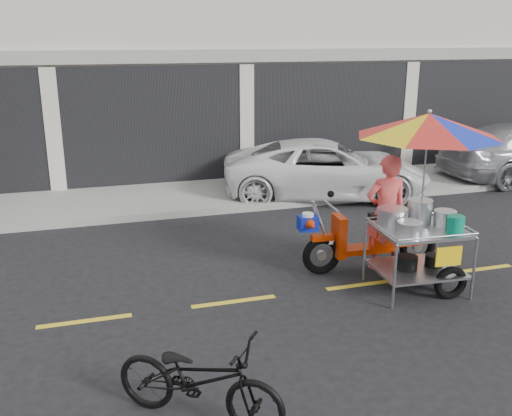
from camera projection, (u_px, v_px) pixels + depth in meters
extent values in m
plane|color=black|center=(364.00, 285.00, 8.49)|extent=(90.00, 90.00, 0.00)
cube|color=gray|center=(258.00, 189.00, 13.51)|extent=(45.00, 3.00, 0.15)
cube|color=beige|center=(210.00, 20.00, 16.96)|extent=(36.00, 8.00, 8.00)
cube|color=black|center=(247.00, 125.00, 14.00)|extent=(35.28, 0.06, 2.90)
cube|color=gray|center=(246.00, 56.00, 13.50)|extent=(36.00, 0.12, 0.30)
cube|color=gold|center=(364.00, 284.00, 8.49)|extent=(42.00, 0.10, 0.01)
imported|color=white|center=(326.00, 169.00, 12.99)|extent=(5.06, 3.32, 1.29)
imported|color=black|center=(199.00, 379.00, 5.37)|extent=(1.75, 1.53, 0.91)
torus|color=black|center=(321.00, 255.00, 8.80)|extent=(0.62, 0.15, 0.62)
torus|color=black|center=(417.00, 247.00, 9.16)|extent=(0.62, 0.15, 0.62)
cylinder|color=#9EA0A5|center=(321.00, 255.00, 8.80)|extent=(0.16, 0.07, 0.15)
cylinder|color=#9EA0A5|center=(417.00, 247.00, 9.16)|extent=(0.16, 0.07, 0.15)
cube|color=#AF2602|center=(322.00, 237.00, 8.71)|extent=(0.35, 0.15, 0.09)
cylinder|color=#9EA0A5|center=(322.00, 227.00, 8.67)|extent=(0.40, 0.08, 0.88)
cube|color=#AF2602|center=(339.00, 236.00, 8.77)|extent=(0.15, 0.38, 0.65)
cube|color=#AF2602|center=(367.00, 249.00, 8.95)|extent=(0.88, 0.35, 0.09)
cube|color=#AF2602|center=(397.00, 231.00, 8.99)|extent=(0.83, 0.33, 0.43)
cube|color=black|center=(392.00, 217.00, 8.89)|extent=(0.72, 0.30, 0.11)
cylinder|color=#9EA0A5|center=(331.00, 206.00, 8.60)|extent=(0.07, 0.60, 0.04)
sphere|color=black|center=(331.00, 194.00, 8.78)|extent=(0.11, 0.11, 0.11)
cylinder|color=white|center=(330.00, 241.00, 8.76)|extent=(0.14, 0.14, 0.05)
cube|color=navy|center=(308.00, 223.00, 8.59)|extent=(0.30, 0.25, 0.22)
cylinder|color=white|center=(308.00, 215.00, 8.55)|extent=(0.18, 0.18, 0.05)
cone|color=#AF2602|center=(312.00, 226.00, 8.41)|extent=(0.21, 0.25, 0.20)
torus|color=black|center=(450.00, 283.00, 7.98)|extent=(0.50, 0.14, 0.50)
cylinder|color=#9EA0A5|center=(394.00, 277.00, 7.61)|extent=(0.04, 0.04, 0.92)
cylinder|color=#9EA0A5|center=(365.00, 252.00, 8.52)|extent=(0.04, 0.04, 0.92)
cylinder|color=#9EA0A5|center=(474.00, 269.00, 7.87)|extent=(0.04, 0.04, 0.92)
cylinder|color=#9EA0A5|center=(437.00, 245.00, 8.78)|extent=(0.04, 0.04, 0.92)
cube|color=#9EA0A5|center=(416.00, 269.00, 8.23)|extent=(1.25, 1.04, 0.03)
cube|color=#9EA0A5|center=(420.00, 230.00, 8.06)|extent=(1.25, 1.04, 0.04)
cylinder|color=#9EA0A5|center=(438.00, 237.00, 7.59)|extent=(1.19, 0.09, 0.03)
cylinder|color=#9EA0A5|center=(404.00, 215.00, 8.50)|extent=(1.19, 0.09, 0.03)
cylinder|color=#9EA0A5|center=(381.00, 229.00, 7.91)|extent=(0.08, 0.98, 0.03)
cylinder|color=#9EA0A5|center=(458.00, 222.00, 8.17)|extent=(0.08, 0.98, 0.03)
cylinder|color=#9EA0A5|center=(401.00, 257.00, 8.69)|extent=(0.09, 0.82, 0.04)
cylinder|color=#9EA0A5|center=(403.00, 223.00, 8.53)|extent=(0.09, 0.82, 0.04)
cube|color=#E8B70A|center=(449.00, 256.00, 7.67)|extent=(0.38, 0.04, 0.27)
cylinder|color=#B7B7BC|center=(392.00, 218.00, 8.15)|extent=(0.45, 0.45, 0.23)
cylinder|color=#B7B7BC|center=(420.00, 212.00, 8.25)|extent=(0.37, 0.37, 0.33)
cylinder|color=#B7B7BC|center=(445.00, 219.00, 8.17)|extent=(0.33, 0.33, 0.19)
cylinder|color=#B7B7BC|center=(410.00, 229.00, 7.79)|extent=(0.36, 0.36, 0.16)
cylinder|color=#067B59|center=(456.00, 224.00, 7.85)|extent=(0.25, 0.25, 0.24)
cylinder|color=black|center=(407.00, 262.00, 8.16)|extent=(0.32, 0.32, 0.20)
cylinder|color=black|center=(434.00, 261.00, 8.26)|extent=(0.28, 0.28, 0.17)
cylinder|color=#9EA0A5|center=(424.00, 172.00, 7.94)|extent=(0.03, 0.03, 1.63)
sphere|color=#9EA0A5|center=(430.00, 112.00, 7.69)|extent=(0.07, 0.07, 0.07)
imported|color=#EA4D4A|center=(386.00, 213.00, 8.85)|extent=(0.70, 0.48, 1.84)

